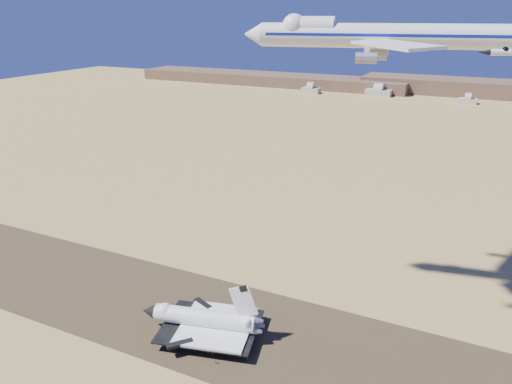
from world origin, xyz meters
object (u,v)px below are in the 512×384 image
at_px(crew_b, 213,352).
at_px(carrier_747, 378,36).
at_px(chase_jet_d, 446,39).
at_px(crew_c, 215,361).
at_px(crew_a, 208,351).
at_px(shuttle, 204,320).

bearing_deg(crew_b, carrier_747, -58.61).
bearing_deg(chase_jet_d, crew_c, -122.30).
relative_size(crew_a, crew_b, 0.96).
bearing_deg(crew_b, crew_c, -165.55).
bearing_deg(crew_a, carrier_747, -45.96).
height_order(crew_b, chase_jet_d, chase_jet_d).
distance_m(shuttle, crew_b, 11.45).
distance_m(shuttle, chase_jet_d, 128.57).
height_order(crew_c, chase_jet_d, chase_jet_d).
bearing_deg(carrier_747, crew_b, -132.29).
distance_m(crew_b, chase_jet_d, 133.49).
bearing_deg(crew_c, shuttle, 0.14).
bearing_deg(crew_a, crew_b, -96.78).
bearing_deg(crew_a, shuttle, 25.21).
distance_m(crew_c, chase_jet_d, 134.87).
bearing_deg(shuttle, crew_b, -58.32).
xyz_separation_m(shuttle, crew_a, (6.05, -7.67, -4.21)).
relative_size(crew_c, chase_jet_d, 0.11).
bearing_deg(carrier_747, crew_c, -128.49).
xyz_separation_m(crew_a, chase_jet_d, (46.28, 92.56, 85.35)).
height_order(shuttle, crew_c, shuttle).
bearing_deg(crew_c, crew_a, 11.49).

